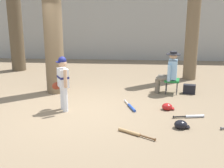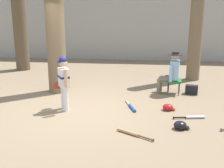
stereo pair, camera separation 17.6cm
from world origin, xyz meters
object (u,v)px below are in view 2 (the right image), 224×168
(batting_helmet_black, at_px, (180,125))
(handbag_beside_stool, at_px, (192,90))
(tree_behind_spectator, at_px, (197,20))
(batting_helmet_red, at_px, (168,107))
(bat_blue_youth, at_px, (131,107))
(folding_stool, at_px, (174,81))
(bat_aluminum_silver, at_px, (193,117))
(tree_near_player, at_px, (54,5))
(bat_wood_tan, at_px, (131,133))
(young_ballplayer, at_px, (63,80))
(seated_spectator, at_px, (171,71))

(batting_helmet_black, bearing_deg, handbag_beside_stool, 76.00)
(handbag_beside_stool, relative_size, batting_helmet_black, 1.08)
(tree_behind_spectator, xyz_separation_m, batting_helmet_red, (-1.06, -3.05, -1.88))
(batting_helmet_black, bearing_deg, bat_blue_youth, 132.80)
(folding_stool, relative_size, bat_aluminum_silver, 0.65)
(batting_helmet_red, distance_m, batting_helmet_black, 1.08)
(tree_near_player, height_order, batting_helmet_black, tree_near_player)
(handbag_beside_stool, distance_m, bat_wood_tan, 3.23)
(folding_stool, xyz_separation_m, bat_aluminum_silver, (0.24, -1.84, -0.33))
(young_ballplayer, distance_m, folding_stool, 3.18)
(young_ballplayer, bearing_deg, batting_helmet_black, -18.28)
(seated_spectator, xyz_separation_m, batting_helmet_red, (-0.17, -1.38, -0.57))
(bat_aluminum_silver, xyz_separation_m, batting_helmet_black, (-0.35, -0.59, 0.05))
(folding_stool, distance_m, handbag_beside_stool, 0.55)
(tree_behind_spectator, height_order, bat_wood_tan, tree_behind_spectator)
(tree_behind_spectator, bearing_deg, batting_helmet_black, -102.37)
(bat_wood_tan, distance_m, batting_helmet_red, 1.66)
(handbag_beside_stool, height_order, bat_aluminum_silver, handbag_beside_stool)
(young_ballplayer, height_order, handbag_beside_stool, young_ballplayer)
(tree_near_player, distance_m, handbag_beside_stool, 4.45)
(tree_near_player, xyz_separation_m, tree_behind_spectator, (4.11, 1.79, -0.47))
(folding_stool, height_order, bat_blue_youth, folding_stool)
(tree_behind_spectator, relative_size, bat_blue_youth, 5.96)
(young_ballplayer, xyz_separation_m, bat_wood_tan, (1.64, -1.24, -0.71))
(tree_behind_spectator, xyz_separation_m, bat_wood_tan, (-1.90, -4.49, -1.92))
(folding_stool, distance_m, bat_wood_tan, 3.03)
(batting_helmet_black, bearing_deg, seated_spectator, 89.77)
(tree_near_player, bearing_deg, seated_spectator, 2.19)
(young_ballplayer, relative_size, batting_helmet_red, 4.43)
(bat_aluminum_silver, bearing_deg, bat_blue_youth, 159.26)
(bat_wood_tan, bearing_deg, folding_stool, 68.51)
(handbag_beside_stool, xyz_separation_m, bat_wood_tan, (-1.60, -2.80, -0.10))
(folding_stool, bearing_deg, bat_blue_youth, -130.89)
(handbag_beside_stool, distance_m, batting_helmet_red, 1.56)
(folding_stool, bearing_deg, batting_helmet_red, -101.07)
(tree_near_player, xyz_separation_m, seated_spectator, (3.21, 0.12, -1.79))
(tree_behind_spectator, bearing_deg, batting_helmet_red, -109.23)
(handbag_beside_stool, height_order, batting_helmet_black, handbag_beside_stool)
(folding_stool, height_order, handbag_beside_stool, folding_stool)
(bat_blue_youth, height_order, bat_wood_tan, same)
(tree_behind_spectator, height_order, seated_spectator, tree_behind_spectator)
(young_ballplayer, relative_size, handbag_beside_stool, 3.84)
(folding_stool, distance_m, batting_helmet_red, 1.42)
(batting_helmet_black, bearing_deg, folding_stool, 87.49)
(folding_stool, distance_m, bat_aluminum_silver, 1.89)
(folding_stool, relative_size, batting_helmet_black, 1.47)
(tree_near_player, distance_m, bat_aluminum_silver, 4.62)
(tree_near_player, relative_size, bat_blue_youth, 7.14)
(tree_behind_spectator, bearing_deg, seated_spectator, -118.17)
(folding_stool, xyz_separation_m, batting_helmet_black, (-0.11, -2.44, -0.29))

